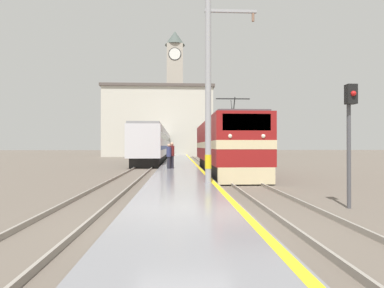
{
  "coord_description": "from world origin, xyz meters",
  "views": [
    {
      "loc": [
        -0.17,
        -7.32,
        1.93
      ],
      "look_at": [
        1.54,
        28.55,
        2.15
      ],
      "focal_mm": 28.0,
      "sensor_mm": 36.0,
      "label": 1
    }
  ],
  "objects_px": {
    "second_waiting_passenger": "(169,155)",
    "signal_post": "(350,125)",
    "locomotive_train": "(224,146)",
    "passenger_train": "(159,144)",
    "clock_tower": "(175,90)",
    "catenary_mast": "(210,88)",
    "person_on_platform": "(172,155)"
  },
  "relations": [
    {
      "from": "locomotive_train",
      "to": "person_on_platform",
      "type": "bearing_deg",
      "value": 179.83
    },
    {
      "from": "catenary_mast",
      "to": "second_waiting_passenger",
      "type": "distance_m",
      "value": 8.88
    },
    {
      "from": "catenary_mast",
      "to": "person_on_platform",
      "type": "xyz_separation_m",
      "value": [
        -1.79,
        8.34,
        -3.1
      ]
    },
    {
      "from": "locomotive_train",
      "to": "person_on_platform",
      "type": "relative_size",
      "value": 7.91
    },
    {
      "from": "locomotive_train",
      "to": "second_waiting_passenger",
      "type": "relative_size",
      "value": 8.34
    },
    {
      "from": "clock_tower",
      "to": "person_on_platform",
      "type": "bearing_deg",
      "value": -89.73
    },
    {
      "from": "catenary_mast",
      "to": "clock_tower",
      "type": "xyz_separation_m",
      "value": [
        -1.99,
        51.27,
        9.6
      ]
    },
    {
      "from": "passenger_train",
      "to": "clock_tower",
      "type": "bearing_deg",
      "value": 83.45
    },
    {
      "from": "person_on_platform",
      "to": "signal_post",
      "type": "height_order",
      "value": "signal_post"
    },
    {
      "from": "catenary_mast",
      "to": "clock_tower",
      "type": "distance_m",
      "value": 52.2
    },
    {
      "from": "second_waiting_passenger",
      "to": "signal_post",
      "type": "distance_m",
      "value": 13.42
    },
    {
      "from": "passenger_train",
      "to": "catenary_mast",
      "type": "height_order",
      "value": "catenary_mast"
    },
    {
      "from": "second_waiting_passenger",
      "to": "catenary_mast",
      "type": "bearing_deg",
      "value": -76.1
    },
    {
      "from": "clock_tower",
      "to": "catenary_mast",
      "type": "bearing_deg",
      "value": -87.78
    },
    {
      "from": "passenger_train",
      "to": "second_waiting_passenger",
      "type": "bearing_deg",
      "value": -84.63
    },
    {
      "from": "passenger_train",
      "to": "clock_tower",
      "type": "distance_m",
      "value": 22.92
    },
    {
      "from": "locomotive_train",
      "to": "person_on_platform",
      "type": "xyz_separation_m",
      "value": [
        -3.69,
        0.01,
        -0.62
      ]
    },
    {
      "from": "passenger_train",
      "to": "person_on_platform",
      "type": "distance_m",
      "value": 23.61
    },
    {
      "from": "passenger_train",
      "to": "signal_post",
      "type": "height_order",
      "value": "passenger_train"
    },
    {
      "from": "person_on_platform",
      "to": "clock_tower",
      "type": "xyz_separation_m",
      "value": [
        -0.2,
        42.93,
        12.7
      ]
    },
    {
      "from": "passenger_train",
      "to": "clock_tower",
      "type": "height_order",
      "value": "clock_tower"
    },
    {
      "from": "locomotive_train",
      "to": "second_waiting_passenger",
      "type": "xyz_separation_m",
      "value": [
        -3.9,
        -0.27,
        -0.68
      ]
    },
    {
      "from": "locomotive_train",
      "to": "signal_post",
      "type": "distance_m",
      "value": 12.44
    },
    {
      "from": "catenary_mast",
      "to": "signal_post",
      "type": "relative_size",
      "value": 2.17
    },
    {
      "from": "clock_tower",
      "to": "signal_post",
      "type": "distance_m",
      "value": 56.69
    },
    {
      "from": "locomotive_train",
      "to": "signal_post",
      "type": "height_order",
      "value": "locomotive_train"
    },
    {
      "from": "catenary_mast",
      "to": "person_on_platform",
      "type": "distance_m",
      "value": 9.07
    },
    {
      "from": "locomotive_train",
      "to": "passenger_train",
      "type": "xyz_separation_m",
      "value": [
        -6.13,
        23.48,
        0.19
      ]
    },
    {
      "from": "second_waiting_passenger",
      "to": "signal_post",
      "type": "height_order",
      "value": "signal_post"
    },
    {
      "from": "person_on_platform",
      "to": "signal_post",
      "type": "xyz_separation_m",
      "value": [
        5.69,
        -12.27,
        1.25
      ]
    },
    {
      "from": "second_waiting_passenger",
      "to": "clock_tower",
      "type": "height_order",
      "value": "clock_tower"
    },
    {
      "from": "locomotive_train",
      "to": "passenger_train",
      "type": "distance_m",
      "value": 24.27
    }
  ]
}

